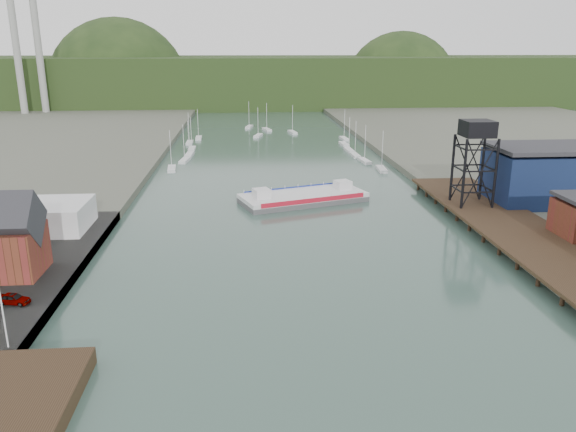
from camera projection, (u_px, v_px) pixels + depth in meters
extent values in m
plane|color=#304B43|center=(342.00, 404.00, 50.96)|extent=(600.00, 600.00, 0.00)
cube|color=black|center=(11.00, 411.00, 48.50)|extent=(10.00, 18.00, 1.80)
cube|color=black|center=(511.00, 225.00, 96.17)|extent=(14.00, 70.00, 0.50)
cylinder|color=black|center=(476.00, 232.00, 96.03)|extent=(0.60, 0.60, 2.20)
cylinder|color=black|center=(544.00, 230.00, 96.94)|extent=(0.60, 0.60, 2.20)
cube|color=silver|center=(33.00, 216.00, 94.25)|extent=(18.00, 12.00, 4.50)
cylinder|color=silver|center=(0.00, 293.00, 55.82)|extent=(0.16, 0.16, 12.00)
cylinder|color=black|center=(464.00, 174.00, 103.39)|extent=(0.50, 0.50, 13.00)
cylinder|color=black|center=(496.00, 174.00, 103.84)|extent=(0.50, 0.50, 13.00)
cylinder|color=black|center=(452.00, 168.00, 109.12)|extent=(0.50, 0.50, 13.00)
cylinder|color=black|center=(482.00, 167.00, 109.57)|extent=(0.50, 0.50, 13.00)
cube|color=black|center=(478.00, 128.00, 104.18)|extent=(5.50, 5.50, 3.00)
cube|color=#0D1C39|center=(543.00, 177.00, 110.11)|extent=(20.00, 14.00, 10.00)
cube|color=#2D2D33|center=(547.00, 148.00, 108.42)|extent=(20.50, 14.50, 0.80)
cube|color=silver|center=(172.00, 169.00, 147.95)|extent=(2.67, 7.65, 0.90)
cube|color=silver|center=(185.00, 160.00, 159.01)|extent=(2.81, 7.67, 0.90)
cube|color=silver|center=(189.00, 155.00, 167.52)|extent=(2.35, 7.59, 0.90)
cube|color=silver|center=(192.00, 149.00, 176.98)|extent=(2.01, 7.50, 0.90)
cube|color=silver|center=(190.00, 143.00, 188.53)|extent=(2.00, 7.50, 0.90)
cube|color=silver|center=(199.00, 138.00, 198.10)|extent=(2.16, 7.54, 0.90)
cube|color=silver|center=(381.00, 169.00, 147.48)|extent=(2.53, 7.62, 0.90)
cube|color=silver|center=(364.00, 161.00, 158.27)|extent=(2.76, 7.67, 0.90)
cube|color=silver|center=(355.00, 155.00, 166.58)|extent=(2.22, 7.56, 0.90)
cube|color=silver|center=(349.00, 150.00, 175.15)|extent=(2.18, 7.54, 0.90)
cube|color=silver|center=(344.00, 144.00, 185.78)|extent=(2.46, 7.61, 0.90)
cube|color=silver|center=(344.00, 139.00, 197.02)|extent=(2.48, 7.61, 0.90)
cube|color=silver|center=(258.00, 136.00, 203.35)|extent=(3.78, 7.76, 0.90)
cube|color=silver|center=(292.00, 132.00, 211.99)|extent=(3.31, 7.74, 0.90)
cube|color=silver|center=(267.00, 130.00, 218.92)|extent=(3.76, 7.76, 0.90)
cube|color=silver|center=(249.00, 127.00, 226.04)|extent=(3.40, 7.74, 0.90)
cylinder|color=#989994|center=(17.00, 50.00, 253.55)|extent=(3.20, 3.20, 60.00)
cylinder|color=#989994|center=(39.00, 50.00, 258.93)|extent=(3.20, 3.20, 60.00)
cube|color=#1D3015|center=(257.00, 81.00, 333.88)|extent=(500.00, 120.00, 28.00)
sphere|color=#1D3015|center=(120.00, 89.00, 328.98)|extent=(80.00, 80.00, 80.00)
sphere|color=#1D3015|center=(400.00, 89.00, 351.97)|extent=(70.00, 70.00, 70.00)
cube|color=#4F4F51|center=(303.00, 200.00, 117.51)|extent=(27.80, 18.06, 1.03)
cube|color=silver|center=(303.00, 195.00, 117.24)|extent=(27.80, 18.06, 0.83)
cube|color=red|center=(314.00, 200.00, 112.58)|extent=(21.61, 7.42, 0.93)
cube|color=navy|center=(293.00, 189.00, 121.78)|extent=(21.61, 7.42, 0.93)
cube|color=silver|center=(261.00, 194.00, 113.38)|extent=(3.93, 3.93, 2.07)
cube|color=silver|center=(343.00, 185.00, 120.39)|extent=(3.93, 3.93, 2.07)
imported|color=#999999|center=(13.00, 299.00, 67.07)|extent=(4.25, 2.50, 1.36)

